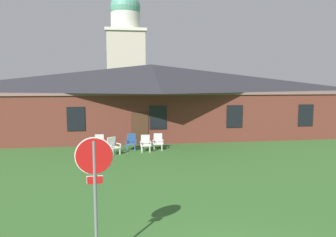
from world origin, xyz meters
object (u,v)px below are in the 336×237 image
object	(u,v)px
lawn_chair_left_end	(131,141)
lawn_chair_right_end	(158,141)
stop_sign	(95,176)
lawn_chair_middle	(146,143)
lawn_chair_near_door	(113,145)
lawn_chair_by_porch	(99,142)

from	to	relation	value
lawn_chair_left_end	lawn_chair_right_end	size ratio (longest dim) A/B	1.00
stop_sign	lawn_chair_right_end	xyz separation A→B (m)	(2.67, 11.82, -1.55)
lawn_chair_left_end	lawn_chair_middle	size ratio (longest dim) A/B	1.00
lawn_chair_near_door	lawn_chair_right_end	bearing A→B (deg)	18.51
lawn_chair_middle	lawn_chair_right_end	size ratio (longest dim) A/B	1.00
stop_sign	lawn_chair_right_end	world-z (taller)	stop_sign
lawn_chair_by_porch	lawn_chair_left_end	world-z (taller)	same
lawn_chair_middle	lawn_chair_by_porch	bearing A→B (deg)	169.08
lawn_chair_near_door	lawn_chair_right_end	xyz separation A→B (m)	(2.64, 0.88, 0.00)
lawn_chair_near_door	lawn_chair_left_end	bearing A→B (deg)	44.60
stop_sign	lawn_chair_right_end	bearing A→B (deg)	77.28
lawn_chair_left_end	lawn_chair_near_door	bearing A→B (deg)	-135.40
lawn_chair_left_end	lawn_chair_middle	xyz separation A→B (m)	(0.81, -0.57, 0.00)
lawn_chair_left_end	lawn_chair_right_end	distance (m)	1.60
lawn_chair_by_porch	lawn_chair_middle	distance (m)	2.73
lawn_chair_by_porch	lawn_chair_left_end	xyz separation A→B (m)	(1.87, 0.05, 0.00)
lawn_chair_by_porch	stop_sign	bearing A→B (deg)	-86.19
lawn_chair_middle	lawn_chair_right_end	world-z (taller)	same
lawn_chair_by_porch	lawn_chair_middle	xyz separation A→B (m)	(2.68, -0.52, 0.00)
lawn_chair_by_porch	lawn_chair_near_door	size ratio (longest dim) A/B	1.00
lawn_chair_middle	stop_sign	bearing A→B (deg)	-99.41
lawn_chair_near_door	lawn_chair_right_end	distance (m)	2.79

